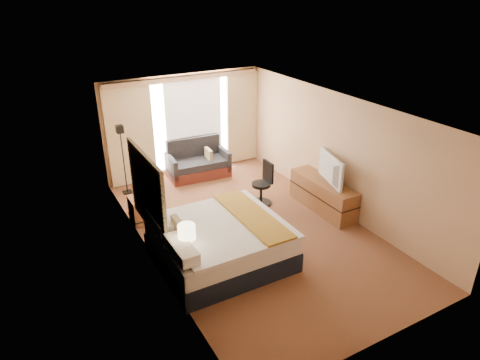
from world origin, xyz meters
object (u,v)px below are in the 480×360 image
media_dresser (323,195)px  lamp_left (187,233)px  nightstand_left (187,273)px  bed (220,242)px  desk_chair (263,185)px  lamp_right (139,176)px  floor_lamp (122,146)px  television (326,169)px  loveseat (198,164)px  nightstand_right (142,209)px

media_dresser → lamp_left: size_ratio=2.97×
nightstand_left → media_dresser: size_ratio=0.31×
nightstand_left → bed: 0.91m
media_dresser → desk_chair: bearing=138.5°
lamp_right → floor_lamp: bearing=87.3°
floor_lamp → television: bearing=-40.4°
loveseat → media_dresser: bearing=-57.2°
media_dresser → loveseat: 3.48m
media_dresser → loveseat: (-1.69, 3.05, -0.03)m
lamp_left → loveseat: bearing=64.2°
nightstand_right → lamp_right: bearing=-55.1°
floor_lamp → desk_chair: (2.60, -2.05, -0.75)m
bed → loveseat: bearing=71.9°
floor_lamp → television: (3.56, -3.03, -0.19)m
television → nightstand_left: bearing=120.5°
lamp_left → television: television is taller
nightstand_left → bed: (0.81, 0.40, 0.12)m
media_dresser → nightstand_left: bearing=-164.2°
bed → desk_chair: (1.88, 1.54, 0.05)m
floor_lamp → lamp_right: (-0.07, -1.52, -0.15)m
media_dresser → lamp_left: lamp_left is taller
media_dresser → nightstand_right: bearing=158.6°
bed → media_dresser: bearing=12.7°
bed → desk_chair: 2.43m
nightstand_left → bed: bearing=26.3°
media_dresser → television: television is taller
bed → television: television is taller
desk_chair → nightstand_right: bearing=168.1°
floor_lamp → television: floor_lamp is taller
loveseat → nightstand_right: bearing=-137.8°
bed → television: (2.84, 0.57, 0.62)m
television → lamp_right: bearing=83.1°
nightstand_left → loveseat: 4.56m
nightstand_left → lamp_left: bearing=44.8°
nightstand_left → media_dresser: 3.85m
lamp_right → nightstand_right: bearing=124.9°
floor_lamp → lamp_left: size_ratio=2.81×
television → desk_chair: bearing=60.1°
loveseat → lamp_left: (-1.96, -4.04, 0.70)m
nightstand_right → lamp_left: bearing=-88.7°
lamp_right → loveseat: bearing=39.1°
nightstand_left → desk_chair: size_ratio=0.54×
lamp_right → desk_chair: bearing=-11.3°
nightstand_right → desk_chair: 2.75m
nightstand_left → television: television is taller
floor_lamp → media_dresser: bearing=-39.2°
loveseat → television: (1.64, -3.13, 0.70)m
bed → lamp_left: size_ratio=3.67×
nightstand_right → lamp_right: lamp_right is taller
bed → loveseat: 3.89m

